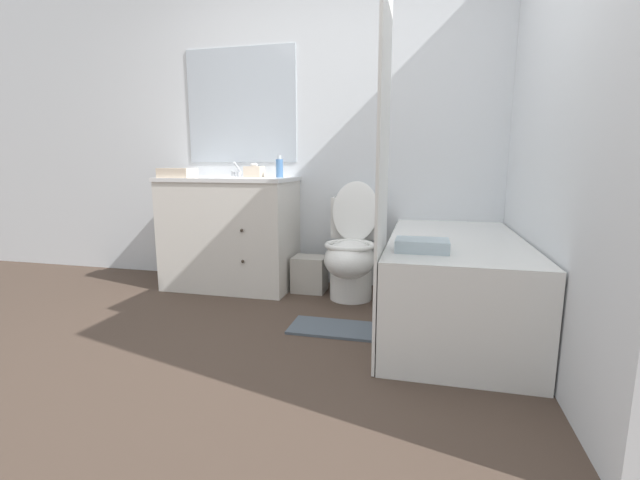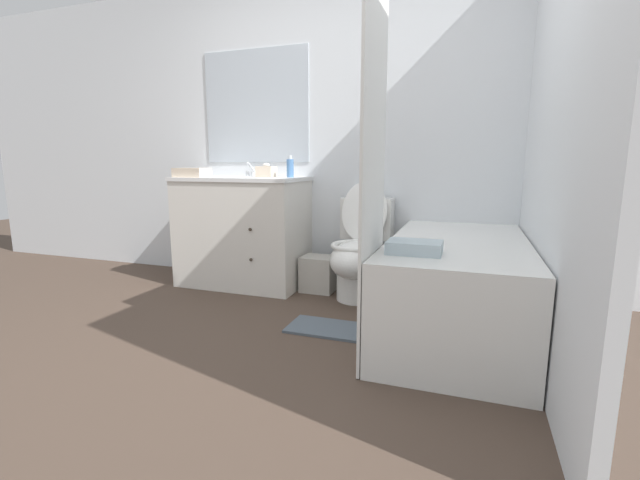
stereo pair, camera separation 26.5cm
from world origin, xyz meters
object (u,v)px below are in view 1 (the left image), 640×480
object	(u,v)px
bathtub	(453,282)
toilet	(352,252)
bath_mat	(336,328)
sink_faucet	(239,172)
bath_towel_folded	(422,245)
tissue_box	(254,171)
vanity_cabinet	(231,232)
wastebasket	(310,274)
soap_dispenser	(280,168)
hand_towel_folded	(177,173)

from	to	relation	value
bathtub	toilet	bearing A→B (deg)	148.74
bath_mat	sink_faucet	bearing A→B (deg)	137.95
bathtub	bath_towel_folded	world-z (taller)	bath_towel_folded
tissue_box	bath_mat	distance (m)	1.50
bathtub	bath_towel_folded	distance (m)	0.60
toilet	bath_towel_folded	size ratio (longest dim) A/B	3.27
toilet	tissue_box	bearing A→B (deg)	170.00
sink_faucet	toilet	size ratio (longest dim) A/B	0.16
vanity_cabinet	bathtub	xyz separation A→B (m)	(1.72, -0.50, -0.17)
sink_faucet	wastebasket	distance (m)	1.05
toilet	soap_dispenser	xyz separation A→B (m)	(-0.60, 0.12, 0.63)
vanity_cabinet	wastebasket	world-z (taller)	vanity_cabinet
vanity_cabinet	bath_towel_folded	distance (m)	1.81
hand_towel_folded	sink_faucet	bearing A→B (deg)	46.77
bathtub	tissue_box	world-z (taller)	tissue_box
toilet	hand_towel_folded	xyz separation A→B (m)	(-1.36, -0.11, 0.59)
bathtub	tissue_box	distance (m)	1.77
vanity_cabinet	soap_dispenser	bearing A→B (deg)	7.59
bath_towel_folded	bath_mat	size ratio (longest dim) A/B	0.47
sink_faucet	soap_dispenser	xyz separation A→B (m)	(0.41, -0.14, 0.04)
hand_towel_folded	wastebasket	bearing A→B (deg)	10.35
toilet	soap_dispenser	world-z (taller)	soap_dispenser
vanity_cabinet	toilet	size ratio (longest dim) A/B	1.19
tissue_box	hand_towel_folded	distance (m)	0.59
soap_dispenser	bath_mat	xyz separation A→B (m)	(0.62, -0.79, -0.97)
vanity_cabinet	toilet	world-z (taller)	vanity_cabinet
toilet	hand_towel_folded	size ratio (longest dim) A/B	3.36
soap_dispenser	hand_towel_folded	world-z (taller)	soap_dispenser
vanity_cabinet	bath_mat	distance (m)	1.34
tissue_box	bath_towel_folded	distance (m)	1.73
sink_faucet	toilet	xyz separation A→B (m)	(1.01, -0.26, -0.58)
toilet	wastebasket	world-z (taller)	toilet
wastebasket	tissue_box	world-z (taller)	tissue_box
bath_mat	wastebasket	bearing A→B (deg)	116.34
vanity_cabinet	soap_dispenser	distance (m)	0.66
sink_faucet	wastebasket	world-z (taller)	sink_faucet
vanity_cabinet	hand_towel_folded	distance (m)	0.62
soap_dispenser	bath_mat	bearing A→B (deg)	-51.82
bathtub	soap_dispenser	bearing A→B (deg)	157.24
sink_faucet	bath_towel_folded	world-z (taller)	sink_faucet
wastebasket	bath_towel_folded	world-z (taller)	bath_towel_folded
sink_faucet	toilet	world-z (taller)	sink_faucet
vanity_cabinet	sink_faucet	distance (m)	0.51
bath_mat	hand_towel_folded	bearing A→B (deg)	157.93
bathtub	hand_towel_folded	world-z (taller)	hand_towel_folded
wastebasket	vanity_cabinet	bearing A→B (deg)	-179.25
vanity_cabinet	bath_mat	size ratio (longest dim) A/B	1.83
bathtub	bath_mat	bearing A→B (deg)	-160.84
vanity_cabinet	wastebasket	bearing A→B (deg)	0.75
wastebasket	tissue_box	xyz separation A→B (m)	(-0.48, 0.07, 0.80)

